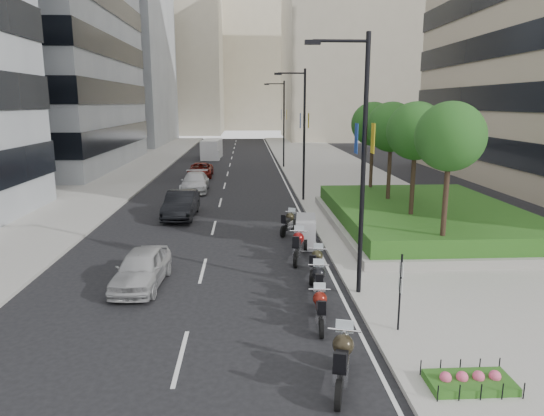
{
  "coord_description": "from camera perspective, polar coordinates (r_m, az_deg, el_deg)",
  "views": [
    {
      "loc": [
        0.35,
        -15.11,
        6.75
      ],
      "look_at": [
        1.51,
        6.78,
        2.0
      ],
      "focal_mm": 32.0,
      "sensor_mm": 36.0,
      "label": 1
    }
  ],
  "objects": [
    {
      "name": "motorcycle_4",
      "position": [
        21.23,
        3.04,
        -4.5
      ],
      "size": [
        0.83,
        2.4,
        1.2
      ],
      "rotation": [
        0.0,
        0.0,
        1.37
      ],
      "color": "black",
      "rests_on": "ground"
    },
    {
      "name": "sidewalk_right",
      "position": [
        46.42,
        7.76,
        3.85
      ],
      "size": [
        10.0,
        100.0,
        0.15
      ],
      "primitive_type": "cube",
      "color": "#9E9B93",
      "rests_on": "ground"
    },
    {
      "name": "building_cream_centre",
      "position": [
        135.68,
        -2.44,
        17.4
      ],
      "size": [
        30.0,
        24.0,
        38.0
      ],
      "primitive_type": "cube",
      "color": "#B7AD93",
      "rests_on": "ground"
    },
    {
      "name": "car_c",
      "position": [
        38.26,
        -9.06,
        3.02
      ],
      "size": [
        2.13,
        5.05,
        1.46
      ],
      "primitive_type": "imported",
      "rotation": [
        0.0,
        0.0,
        0.02
      ],
      "color": "silver",
      "rests_on": "ground"
    },
    {
      "name": "tree_2",
      "position": [
        28.34,
        13.87,
        9.2
      ],
      "size": [
        2.8,
        2.8,
        6.3
      ],
      "color": "#332319",
      "rests_on": "planter"
    },
    {
      "name": "motorcycle_0",
      "position": [
        12.37,
        8.23,
        -17.43
      ],
      "size": [
        0.96,
        2.41,
        1.23
      ],
      "rotation": [
        0.0,
        0.0,
        1.3
      ],
      "color": "black",
      "rests_on": "ground"
    },
    {
      "name": "building_cream_left",
      "position": [
        117.01,
        -12.6,
        16.98
      ],
      "size": [
        26.0,
        24.0,
        34.0
      ],
      "primitive_type": "cube",
      "color": "#B7AD93",
      "rests_on": "ground"
    },
    {
      "name": "ground",
      "position": [
        16.56,
        -4.06,
        -11.87
      ],
      "size": [
        160.0,
        160.0,
        0.0
      ],
      "primitive_type": "plane",
      "color": "black",
      "rests_on": "ground"
    },
    {
      "name": "building_grey_far",
      "position": [
        88.91,
        -19.8,
        16.87
      ],
      "size": [
        22.0,
        26.0,
        30.0
      ],
      "primitive_type": "cube",
      "color": "gray",
      "rests_on": "ground"
    },
    {
      "name": "motorcycle_2",
      "position": [
        17.22,
        5.51,
        -8.79
      ],
      "size": [
        0.74,
        2.22,
        1.11
      ],
      "rotation": [
        0.0,
        0.0,
        1.44
      ],
      "color": "black",
      "rests_on": "ground"
    },
    {
      "name": "car_a",
      "position": [
        18.93,
        -15.09,
        -6.85
      ],
      "size": [
        1.9,
        4.2,
        1.4
      ],
      "primitive_type": "imported",
      "rotation": [
        0.0,
        0.0,
        -0.06
      ],
      "color": "#ABACAE",
      "rests_on": "ground"
    },
    {
      "name": "car_d",
      "position": [
        45.77,
        -8.4,
        4.45
      ],
      "size": [
        2.23,
        4.75,
        1.31
      ],
      "primitive_type": "imported",
      "rotation": [
        0.0,
        0.0,
        0.01
      ],
      "color": "maroon",
      "rests_on": "ground"
    },
    {
      "name": "motorcycle_5",
      "position": [
        23.45,
        3.99,
        -2.78
      ],
      "size": [
        1.2,
        2.4,
        1.38
      ],
      "rotation": [
        0.0,
        0.0,
        1.45
      ],
      "color": "black",
      "rests_on": "ground"
    },
    {
      "name": "lamp_post_1",
      "position": [
        33.37,
        3.55,
        9.31
      ],
      "size": [
        2.34,
        0.45,
        9.0
      ],
      "color": "black",
      "rests_on": "ground"
    },
    {
      "name": "lamp_post_0",
      "position": [
        16.64,
        10.23,
        6.22
      ],
      "size": [
        2.34,
        0.45,
        9.0
      ],
      "color": "black",
      "rests_on": "ground"
    },
    {
      "name": "tree_3",
      "position": [
        32.19,
        11.81,
        9.62
      ],
      "size": [
        2.8,
        2.8,
        6.3
      ],
      "color": "#332319",
      "rests_on": "planter"
    },
    {
      "name": "sidewalk_left",
      "position": [
        47.24,
        -18.19,
        3.5
      ],
      "size": [
        8.0,
        100.0,
        0.15
      ],
      "primitive_type": "cube",
      "color": "#9E9B93",
      "rests_on": "ground"
    },
    {
      "name": "parking_sign",
      "position": [
        14.83,
        14.85,
        -9.13
      ],
      "size": [
        0.06,
        0.32,
        2.5
      ],
      "color": "black",
      "rests_on": "ground"
    },
    {
      "name": "tree_1",
      "position": [
        24.54,
        16.56,
        8.63
      ],
      "size": [
        2.8,
        2.8,
        6.3
      ],
      "color": "#332319",
      "rests_on": "planter"
    },
    {
      "name": "building_cream_right",
      "position": [
        98.19,
        10.27,
        18.62
      ],
      "size": [
        28.0,
        24.0,
        36.0
      ],
      "primitive_type": "cube",
      "color": "#B7AD93",
      "rests_on": "ground"
    },
    {
      "name": "planter",
      "position": [
        27.65,
        17.49,
        -1.73
      ],
      "size": [
        10.0,
        14.0,
        0.4
      ],
      "primitive_type": "cube",
      "color": "gray",
      "rests_on": "sidewalk_right"
    },
    {
      "name": "lane_centre",
      "position": [
        45.65,
        -5.33,
        3.68
      ],
      "size": [
        0.12,
        100.0,
        0.01
      ],
      "primitive_type": "cube",
      "color": "silver",
      "rests_on": "ground"
    },
    {
      "name": "lamp_post_2",
      "position": [
        51.28,
        1.23,
        10.34
      ],
      "size": [
        2.34,
        0.45,
        9.0
      ],
      "color": "black",
      "rests_on": "ground"
    },
    {
      "name": "flower_bed",
      "position": [
        13.12,
        22.24,
        -18.47
      ],
      "size": [
        2.0,
        1.0,
        0.2
      ],
      "primitive_type": "cube",
      "color": "#175118",
      "rests_on": "sidewalk_right"
    },
    {
      "name": "hedge",
      "position": [
        27.52,
        17.57,
        -0.52
      ],
      "size": [
        9.4,
        13.4,
        0.8
      ],
      "primitive_type": "cube",
      "color": "#175118",
      "rests_on": "planter"
    },
    {
      "name": "motorcycle_1",
      "position": [
        15.28,
        5.69,
        -11.76
      ],
      "size": [
        0.69,
        2.08,
        1.03
      ],
      "rotation": [
        0.0,
        0.0,
        1.48
      ],
      "color": "black",
      "rests_on": "ground"
    },
    {
      "name": "tree_0",
      "position": [
        20.82,
        20.22,
        7.83
      ],
      "size": [
        2.8,
        2.8,
        6.3
      ],
      "color": "#332319",
      "rests_on": "planter"
    },
    {
      "name": "motorcycle_6",
      "position": [
        25.57,
        1.94,
        -1.75
      ],
      "size": [
        1.07,
        2.02,
        1.08
      ],
      "rotation": [
        0.0,
        0.0,
        1.14
      ],
      "color": "black",
      "rests_on": "ground"
    },
    {
      "name": "delivery_van",
      "position": [
        60.91,
        -7.12,
        6.81
      ],
      "size": [
        2.44,
        5.68,
        2.33
      ],
      "rotation": [
        0.0,
        0.0,
        -0.06
      ],
      "color": "white",
      "rests_on": "ground"
    },
    {
      "name": "motorcycle_3",
      "position": [
        19.23,
        5.19,
        -6.57
      ],
      "size": [
        0.9,
        2.08,
        1.07
      ],
      "rotation": [
        0.0,
        0.0,
        1.26
      ],
      "color": "black",
      "rests_on": "ground"
    },
    {
      "name": "lane_edge",
      "position": [
        45.74,
        1.2,
        3.75
      ],
      "size": [
        0.12,
        100.0,
        0.01
      ],
      "primitive_type": "cube",
      "color": "silver",
      "rests_on": "ground"
    },
    {
      "name": "car_b",
      "position": [
        29.6,
        -10.64,
        0.4
      ],
      "size": [
        1.82,
        4.86,
        1.58
      ],
      "primitive_type": "imported",
      "rotation": [
        0.0,
        0.0,
        -0.03
      ],
      "color": "black",
      "rests_on": "ground"
    }
  ]
}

